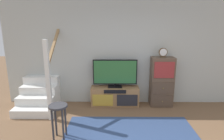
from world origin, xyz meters
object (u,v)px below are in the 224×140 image
media_console (115,96)px  bar_stool_near (59,114)px  desk_clock (163,53)px  side_cabinet (162,82)px  television (115,73)px

media_console → bar_stool_near: size_ratio=1.85×
media_console → bar_stool_near: bearing=-124.4°
media_console → desk_clock: bearing=-0.2°
media_console → desk_clock: desk_clock is taller
side_cabinet → bar_stool_near: side_cabinet is taller
media_console → desk_clock: 1.67m
television → bar_stool_near: bearing=-124.0°
media_console → television: (0.00, 0.02, 0.64)m
media_console → bar_stool_near: bar_stool_near is taller
media_console → television: size_ratio=1.10×
desk_clock → bar_stool_near: size_ratio=0.35×
media_console → side_cabinet: side_cabinet is taller
bar_stool_near → media_console: bearing=55.6°
desk_clock → bar_stool_near: bearing=-145.9°
bar_stool_near → side_cabinet: bearing=34.2°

